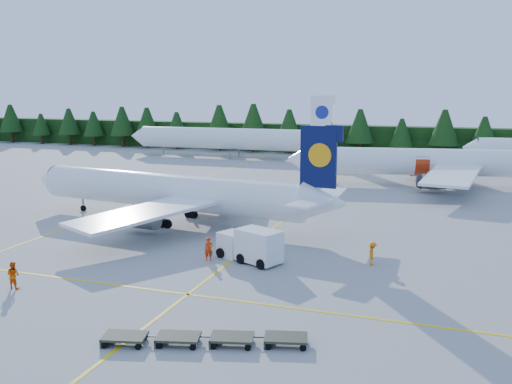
% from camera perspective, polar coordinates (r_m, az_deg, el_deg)
% --- Properties ---
extents(ground, '(320.00, 320.00, 0.00)m').
position_cam_1_polar(ground, '(48.00, -10.17, -6.82)').
color(ground, '#9D9C97').
rests_on(ground, ground).
extents(taxi_stripe_a, '(0.25, 120.00, 0.01)m').
position_cam_1_polar(taxi_stripe_a, '(71.62, -12.14, -1.13)').
color(taxi_stripe_a, yellow).
rests_on(taxi_stripe_a, ground).
extents(taxi_stripe_b, '(0.25, 120.00, 0.01)m').
position_cam_1_polar(taxi_stripe_b, '(63.71, 3.45, -2.35)').
color(taxi_stripe_b, yellow).
rests_on(taxi_stripe_b, ground).
extents(taxi_stripe_cross, '(80.00, 0.25, 0.01)m').
position_cam_1_polar(taxi_stripe_cross, '(43.15, -14.10, -8.97)').
color(taxi_stripe_cross, yellow).
rests_on(taxi_stripe_cross, ground).
extents(treeline_hedge, '(220.00, 4.00, 6.00)m').
position_cam_1_polar(treeline_hedge, '(124.42, 8.61, 5.24)').
color(treeline_hedge, black).
rests_on(treeline_hedge, ground).
extents(airliner_navy, '(36.61, 29.96, 10.66)m').
position_cam_1_polar(airliner_navy, '(61.22, -9.36, 0.06)').
color(airliner_navy, white).
rests_on(airliner_navy, ground).
extents(airliner_red, '(38.83, 31.68, 11.37)m').
position_cam_1_polar(airliner_red, '(85.37, 15.75, 2.88)').
color(airliner_red, white).
rests_on(airliner_red, ground).
extents(airliner_far_left, '(42.74, 5.41, 12.43)m').
position_cam_1_polar(airliner_far_left, '(116.12, -3.72, 5.41)').
color(airliner_far_left, white).
rests_on(airliner_far_left, ground).
extents(service_truck, '(6.12, 4.19, 2.78)m').
position_cam_1_polar(service_truck, '(47.02, -0.69, -5.27)').
color(service_truck, white).
rests_on(service_truck, ground).
extents(dolly_train, '(11.24, 4.84, 0.14)m').
position_cam_1_polar(dolly_train, '(32.82, -5.11, -14.23)').
color(dolly_train, '#353A2A').
rests_on(dolly_train, ground).
extents(crew_a, '(0.85, 0.77, 1.96)m').
position_cam_1_polar(crew_a, '(47.27, -4.75, -5.72)').
color(crew_a, red).
rests_on(crew_a, ground).
extents(crew_b, '(0.98, 0.78, 1.96)m').
position_cam_1_polar(crew_b, '(44.35, -23.12, -7.65)').
color(crew_b, '#E75304').
rests_on(crew_b, ground).
extents(crew_c, '(0.66, 0.87, 1.92)m').
position_cam_1_polar(crew_c, '(46.90, 11.57, -6.06)').
color(crew_c, orange).
rests_on(crew_c, ground).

